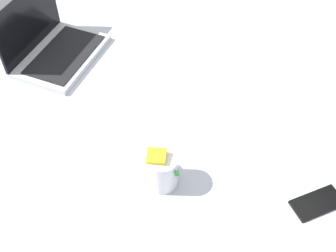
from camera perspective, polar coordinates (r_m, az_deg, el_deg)
The scene contains 4 objects.
bed_mattress at distance 153.61cm, azimuth -0.24°, elevation 3.49°, with size 180.00×140.00×18.00cm, color #B7BCC6.
laptop at distance 160.13cm, azimuth -15.13°, elevation 10.21°, with size 37.36×29.89×23.00cm.
snack_cup at distance 115.94cm, azimuth -0.85°, elevation -5.73°, with size 10.59×9.66×13.17cm.
cell_phone at distance 123.21cm, azimuth 19.23°, elevation -9.65°, with size 6.80×14.00×0.80cm, color black.
Camera 1 is at (-106.25, -18.29, 118.42)cm, focal length 45.83 mm.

